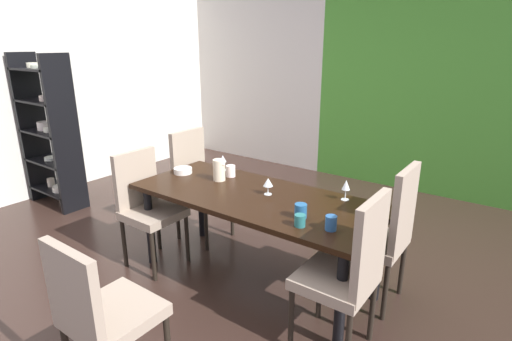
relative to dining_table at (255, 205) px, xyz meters
The scene contains 20 objects.
ground_plane 0.74m from the dining_table, 162.20° to the right, with size 6.30×6.18×0.02m, color #30201B.
back_panel_interior 3.76m from the dining_table, 126.62° to the left, with size 2.48×0.10×2.88m, color silver.
garden_window_panel 3.20m from the dining_table, 71.98° to the left, with size 3.82×0.10×2.88m, color #469130.
left_interior_panel 3.47m from the dining_table, behind, with size 0.10×6.18×2.88m, color silver.
dining_table is the anchor object (origin of this frame).
chair_head_near 1.40m from the dining_table, 88.96° to the right, with size 0.44×0.44×0.96m.
chair_right_far 0.99m from the dining_table, 18.62° to the left, with size 0.44×0.44×1.08m.
chair_right_near 0.99m from the dining_table, 18.64° to the right, with size 0.44×0.44×1.07m.
chair_left_near 0.98m from the dining_table, 161.25° to the right, with size 0.44×0.44×1.00m.
chair_left_far 0.99m from the dining_table, 161.37° to the left, with size 0.44×0.44×1.07m.
display_shelf 2.90m from the dining_table, behind, with size 0.78×0.32×1.77m.
wine_glass_near_shelf 0.21m from the dining_table, 40.06° to the left, with size 0.08×0.08×0.13m.
wine_glass_near_window 0.71m from the dining_table, 27.25° to the left, with size 0.06×0.06×0.16m.
wine_glass_west 0.72m from the dining_table, 151.32° to the left, with size 0.07×0.07×0.14m.
serving_bowl_south 0.85m from the dining_table, behind, with size 0.16×0.16×0.05m, color white.
cup_corner 0.79m from the dining_table, 15.60° to the right, with size 0.07×0.07×0.10m, color #295995.
cup_north 0.51m from the dining_table, 151.87° to the left, with size 0.08×0.08×0.10m, color white.
cup_left 0.54m from the dining_table, 17.90° to the right, with size 0.08×0.08×0.10m, color #22588C.
cup_rear 0.64m from the dining_table, 26.19° to the right, with size 0.07×0.07×0.08m, color #256A6B.
pitcher_front 0.49m from the dining_table, 167.80° to the left, with size 0.12×0.10×0.18m.
Camera 1 is at (1.99, -2.23, 1.88)m, focal length 28.00 mm.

